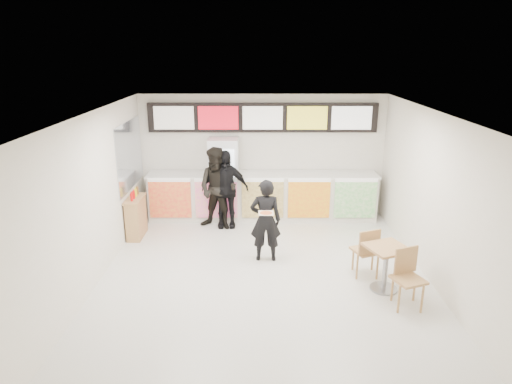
{
  "coord_description": "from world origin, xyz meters",
  "views": [
    {
      "loc": [
        -0.13,
        -7.53,
        4.04
      ],
      "look_at": [
        -0.15,
        1.2,
        1.28
      ],
      "focal_mm": 32.0,
      "sensor_mm": 36.0,
      "label": 1
    }
  ],
  "objects_px": {
    "customer_mid": "(225,189)",
    "condiment_ledge": "(136,217)",
    "drinks_fridge": "(224,179)",
    "customer_main": "(266,220)",
    "customer_left": "(218,189)",
    "service_counter": "(262,196)",
    "cafe_table": "(386,260)"
  },
  "relations": [
    {
      "from": "service_counter",
      "to": "cafe_table",
      "type": "distance_m",
      "value": 4.09
    },
    {
      "from": "customer_mid",
      "to": "condiment_ledge",
      "type": "bearing_deg",
      "value": -165.67
    },
    {
      "from": "customer_mid",
      "to": "condiment_ledge",
      "type": "xyz_separation_m",
      "value": [
        -1.95,
        -0.61,
        -0.46
      ]
    },
    {
      "from": "customer_left",
      "to": "customer_mid",
      "type": "xyz_separation_m",
      "value": [
        0.16,
        0.1,
        -0.04
      ]
    },
    {
      "from": "customer_main",
      "to": "condiment_ledge",
      "type": "distance_m",
      "value": 3.11
    },
    {
      "from": "drinks_fridge",
      "to": "customer_mid",
      "type": "relative_size",
      "value": 1.09
    },
    {
      "from": "cafe_table",
      "to": "condiment_ledge",
      "type": "xyz_separation_m",
      "value": [
        -4.91,
        2.36,
        -0.1
      ]
    },
    {
      "from": "customer_left",
      "to": "service_counter",
      "type": "bearing_deg",
      "value": 51.97
    },
    {
      "from": "customer_main",
      "to": "condiment_ledge",
      "type": "xyz_separation_m",
      "value": [
        -2.85,
        1.17,
        -0.37
      ]
    },
    {
      "from": "service_counter",
      "to": "cafe_table",
      "type": "height_order",
      "value": "service_counter"
    },
    {
      "from": "service_counter",
      "to": "cafe_table",
      "type": "bearing_deg",
      "value": -59.26
    },
    {
      "from": "customer_main",
      "to": "condiment_ledge",
      "type": "bearing_deg",
      "value": -22.58
    },
    {
      "from": "cafe_table",
      "to": "condiment_ledge",
      "type": "height_order",
      "value": "condiment_ledge"
    },
    {
      "from": "drinks_fridge",
      "to": "customer_main",
      "type": "distance_m",
      "value": 2.54
    },
    {
      "from": "customer_main",
      "to": "customer_mid",
      "type": "relative_size",
      "value": 0.9
    },
    {
      "from": "customer_left",
      "to": "cafe_table",
      "type": "height_order",
      "value": "customer_left"
    },
    {
      "from": "customer_main",
      "to": "condiment_ledge",
      "type": "height_order",
      "value": "customer_main"
    },
    {
      "from": "customer_main",
      "to": "customer_left",
      "type": "relative_size",
      "value": 0.87
    },
    {
      "from": "drinks_fridge",
      "to": "customer_mid",
      "type": "bearing_deg",
      "value": -83.67
    },
    {
      "from": "drinks_fridge",
      "to": "cafe_table",
      "type": "bearing_deg",
      "value": -49.4
    },
    {
      "from": "customer_left",
      "to": "customer_mid",
      "type": "distance_m",
      "value": 0.19
    },
    {
      "from": "customer_left",
      "to": "customer_mid",
      "type": "bearing_deg",
      "value": 51.87
    },
    {
      "from": "service_counter",
      "to": "customer_mid",
      "type": "bearing_deg",
      "value": -148.14
    },
    {
      "from": "service_counter",
      "to": "cafe_table",
      "type": "relative_size",
      "value": 3.27
    },
    {
      "from": "customer_left",
      "to": "condiment_ledge",
      "type": "xyz_separation_m",
      "value": [
        -1.79,
        -0.51,
        -0.5
      ]
    },
    {
      "from": "customer_main",
      "to": "cafe_table",
      "type": "distance_m",
      "value": 2.39
    },
    {
      "from": "customer_mid",
      "to": "customer_left",
      "type": "bearing_deg",
      "value": -151.31
    },
    {
      "from": "service_counter",
      "to": "drinks_fridge",
      "type": "relative_size",
      "value": 2.78
    },
    {
      "from": "drinks_fridge",
      "to": "cafe_table",
      "type": "distance_m",
      "value": 4.67
    },
    {
      "from": "customer_left",
      "to": "condiment_ledge",
      "type": "relative_size",
      "value": 1.78
    },
    {
      "from": "customer_mid",
      "to": "cafe_table",
      "type": "xyz_separation_m",
      "value": [
        2.96,
        -2.97,
        -0.36
      ]
    },
    {
      "from": "drinks_fridge",
      "to": "customer_left",
      "type": "relative_size",
      "value": 1.04
    }
  ]
}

